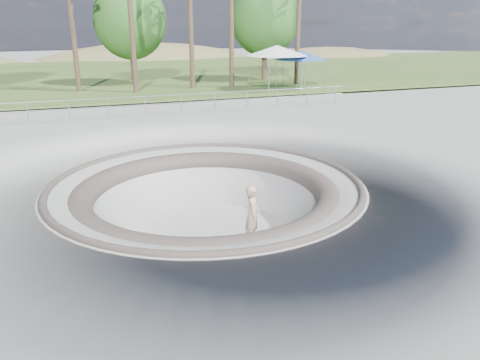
{
  "coord_description": "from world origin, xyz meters",
  "views": [
    {
      "loc": [
        -3.91,
        -14.0,
        5.0
      ],
      "look_at": [
        1.27,
        0.22,
        -0.1
      ],
      "focal_mm": 35.0,
      "sensor_mm": 36.0,
      "label": 1
    }
  ],
  "objects": [
    {
      "name": "safety_railing",
      "position": [
        0.0,
        12.0,
        0.69
      ],
      "size": [
        25.0,
        0.06,
        1.03
      ],
      "color": "#95989D",
      "rests_on": "ground"
    },
    {
      "name": "skater",
      "position": [
        1.21,
        -1.12,
        -0.84
      ],
      "size": [
        0.7,
        0.83,
        1.94
      ],
      "primitive_type": "imported",
      "rotation": [
        0.0,
        0.0,
        1.18
      ],
      "color": "#D2A587",
      "rests_on": "skateboard"
    },
    {
      "name": "canopy_white",
      "position": [
        10.62,
        18.08,
        3.08
      ],
      "size": [
        6.28,
        6.28,
        3.19
      ],
      "color": "#95989D",
      "rests_on": "ground"
    },
    {
      "name": "skateboard",
      "position": [
        1.21,
        -1.12,
        -1.83
      ],
      "size": [
        0.9,
        0.26,
        0.09
      ],
      "color": "olive",
      "rests_on": "ground"
    },
    {
      "name": "grass_strip",
      "position": [
        0.0,
        34.0,
        0.22
      ],
      "size": [
        180.0,
        36.0,
        0.12
      ],
      "color": "#375522",
      "rests_on": "ground"
    },
    {
      "name": "skate_bowl",
      "position": [
        0.0,
        0.0,
        -1.83
      ],
      "size": [
        14.0,
        14.0,
        4.1
      ],
      "color": "#AAAAA4",
      "rests_on": "ground"
    },
    {
      "name": "bushy_tree_mid",
      "position": [
        1.25,
        25.45,
        5.25
      ],
      "size": [
        5.67,
        5.16,
        8.18
      ],
      "color": "brown",
      "rests_on": "ground"
    },
    {
      "name": "ground",
      "position": [
        0.0,
        0.0,
        0.0
      ],
      "size": [
        180.0,
        180.0,
        0.0
      ],
      "primitive_type": "plane",
      "color": "#AAAAA4",
      "rests_on": "ground"
    },
    {
      "name": "distant_hills",
      "position": [
        3.78,
        57.17,
        -7.02
      ],
      "size": [
        103.2,
        45.0,
        28.6
      ],
      "color": "olive",
      "rests_on": "ground"
    },
    {
      "name": "canopy_blue",
      "position": [
        12.59,
        18.0,
        2.71
      ],
      "size": [
        5.2,
        5.2,
        2.77
      ],
      "color": "#95989D",
      "rests_on": "ground"
    },
    {
      "name": "bushy_tree_right",
      "position": [
        12.29,
        24.35,
        5.38
      ],
      "size": [
        5.82,
        5.29,
        8.39
      ],
      "color": "brown",
      "rests_on": "ground"
    }
  ]
}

